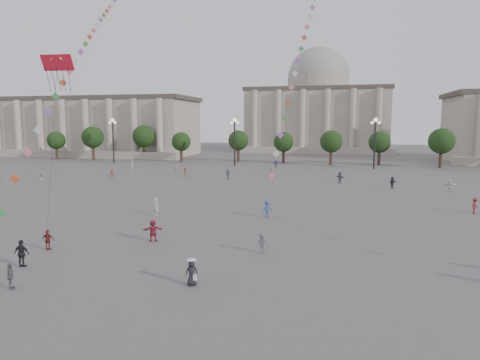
# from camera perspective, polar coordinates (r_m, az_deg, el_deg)

# --- Properties ---
(ground) EXTENTS (360.00, 360.00, 0.00)m
(ground) POSITION_cam_1_polar(r_m,az_deg,el_deg) (26.15, -5.63, -13.85)
(ground) COLOR #5A5755
(ground) RESTS_ON ground
(hall_west) EXTENTS (84.00, 26.22, 17.20)m
(hall_west) POSITION_cam_1_polar(r_m,az_deg,el_deg) (143.34, -22.37, 6.59)
(hall_west) COLOR gray
(hall_west) RESTS_ON ground
(hall_central) EXTENTS (48.30, 34.30, 35.50)m
(hall_central) POSITION_cam_1_polar(r_m,az_deg,el_deg) (152.51, 10.28, 9.25)
(hall_central) COLOR gray
(hall_central) RESTS_ON ground
(tree_row) EXTENTS (137.12, 5.12, 8.00)m
(tree_row) POSITION_cam_1_polar(r_m,az_deg,el_deg) (101.41, 8.67, 5.17)
(tree_row) COLOR #3A271D
(tree_row) RESTS_ON ground
(lamp_post_far_west) EXTENTS (2.00, 0.90, 10.65)m
(lamp_post_far_west) POSITION_cam_1_polar(r_m,az_deg,el_deg) (107.04, -16.60, 6.12)
(lamp_post_far_west) COLOR #262628
(lamp_post_far_west) RESTS_ON ground
(lamp_post_mid_west) EXTENTS (2.00, 0.90, 10.65)m
(lamp_post_mid_west) POSITION_cam_1_polar(r_m,az_deg,el_deg) (95.82, -0.72, 6.29)
(lamp_post_mid_west) COLOR #262628
(lamp_post_mid_west) RESTS_ON ground
(lamp_post_mid_east) EXTENTS (2.00, 0.90, 10.65)m
(lamp_post_mid_east) POSITION_cam_1_polar(r_m,az_deg,el_deg) (93.31, 17.57, 5.90)
(lamp_post_mid_east) COLOR #262628
(lamp_post_mid_east) RESTS_ON ground
(person_crowd_0) EXTENTS (1.10, 0.55, 1.82)m
(person_crowd_0) POSITION_cam_1_polar(r_m,az_deg,el_deg) (92.39, 4.79, 2.21)
(person_crowd_0) COLOR #3A4982
(person_crowd_0) RESTS_ON ground
(person_crowd_1) EXTENTS (1.02, 1.07, 1.74)m
(person_crowd_1) POSITION_cam_1_polar(r_m,az_deg,el_deg) (73.37, -24.94, 0.10)
(person_crowd_1) COLOR #BBBAB6
(person_crowd_1) RESTS_ON ground
(person_crowd_2) EXTENTS (1.16, 1.15, 1.61)m
(person_crowd_2) POSITION_cam_1_polar(r_m,az_deg,el_deg) (77.09, -16.71, 0.77)
(person_crowd_2) COLOR brown
(person_crowd_2) RESTS_ON ground
(person_crowd_4) EXTENTS (1.42, 1.65, 1.79)m
(person_crowd_4) POSITION_cam_1_polar(r_m,az_deg,el_deg) (77.46, 4.26, 1.17)
(person_crowd_4) COLOR #B1B1AD
(person_crowd_4) RESTS_ON ground
(person_crowd_6) EXTENTS (1.04, 0.68, 1.52)m
(person_crowd_6) POSITION_cam_1_polar(r_m,az_deg,el_deg) (31.86, 2.98, -8.42)
(person_crowd_6) COLOR #57575B
(person_crowd_6) RESTS_ON ground
(person_crowd_7) EXTENTS (1.70, 1.14, 1.76)m
(person_crowd_7) POSITION_cam_1_polar(r_m,az_deg,el_deg) (66.63, 26.15, -0.65)
(person_crowd_7) COLOR white
(person_crowd_7) RESTS_ON ground
(person_crowd_8) EXTENTS (1.16, 1.26, 1.70)m
(person_crowd_8) POSITION_cam_1_polar(r_m,az_deg,el_deg) (51.70, 28.83, -3.03)
(person_crowd_8) COLOR maroon
(person_crowd_8) RESTS_ON ground
(person_crowd_9) EXTENTS (1.41, 1.47, 1.67)m
(person_crowd_9) POSITION_cam_1_polar(r_m,az_deg,el_deg) (67.10, 19.65, -0.30)
(person_crowd_9) COLOR black
(person_crowd_9) RESTS_ON ground
(person_crowd_10) EXTENTS (0.66, 0.76, 1.76)m
(person_crowd_10) POSITION_cam_1_polar(r_m,az_deg,el_deg) (90.83, -14.16, 1.90)
(person_crowd_10) COLOR silver
(person_crowd_10) RESTS_ON ground
(person_crowd_12) EXTENTS (1.64, 1.59, 1.87)m
(person_crowd_12) POSITION_cam_1_polar(r_m,az_deg,el_deg) (69.79, 13.19, 0.31)
(person_crowd_12) COLOR #58585C
(person_crowd_12) RESTS_ON ground
(person_crowd_13) EXTENTS (0.83, 0.81, 1.92)m
(person_crowd_13) POSITION_cam_1_polar(r_m,az_deg,el_deg) (45.16, -11.07, -3.50)
(person_crowd_13) COLOR silver
(person_crowd_13) RESTS_ON ground
(person_crowd_16) EXTENTS (1.13, 0.70, 1.80)m
(person_crowd_16) POSITION_cam_1_polar(r_m,az_deg,el_deg) (73.20, -1.65, 0.82)
(person_crowd_16) COLOR slate
(person_crowd_16) RESTS_ON ground
(person_crowd_17) EXTENTS (0.82, 1.19, 1.69)m
(person_crowd_17) POSITION_cam_1_polar(r_m,az_deg,el_deg) (76.78, -7.29, 1.04)
(person_crowd_17) COLOR maroon
(person_crowd_17) RESTS_ON ground
(person_crowd_18) EXTENTS (1.09, 0.69, 1.61)m
(person_crowd_18) POSITION_cam_1_polar(r_m,az_deg,el_deg) (79.22, -8.50, 1.19)
(person_crowd_18) COLOR gray
(person_crowd_18) RESTS_ON ground
(tourist_0) EXTENTS (0.97, 0.50, 1.57)m
(tourist_0) POSITION_cam_1_polar(r_m,az_deg,el_deg) (35.70, -24.23, -7.29)
(tourist_0) COLOR maroon
(tourist_0) RESTS_ON ground
(tourist_2) EXTENTS (1.70, 1.23, 1.78)m
(tourist_2) POSITION_cam_1_polar(r_m,az_deg,el_deg) (35.62, -11.53, -6.62)
(tourist_2) COLOR #9E2B3A
(tourist_2) RESTS_ON ground
(tourist_3) EXTENTS (0.88, 0.94, 1.56)m
(tourist_3) POSITION_cam_1_polar(r_m,az_deg,el_deg) (28.56, -28.28, -11.21)
(tourist_3) COLOR slate
(tourist_3) RESTS_ON ground
(tourist_4) EXTENTS (1.11, 0.52, 1.84)m
(tourist_4) POSITION_cam_1_polar(r_m,az_deg,el_deg) (32.34, -27.09, -8.72)
(tourist_4) COLOR black
(tourist_4) RESTS_ON ground
(kite_flyer_1) EXTENTS (1.25, 1.28, 1.76)m
(kite_flyer_1) POSITION_cam_1_polar(r_m,az_deg,el_deg) (43.67, 3.65, -3.86)
(kite_flyer_1) COLOR #3A4E83
(kite_flyer_1) RESTS_ON ground
(hat_person) EXTENTS (0.90, 0.81, 1.69)m
(hat_person) POSITION_cam_1_polar(r_m,az_deg,el_deg) (25.97, -6.45, -12.06)
(hat_person) COLOR black
(hat_person) RESTS_ON ground
(dragon_kite) EXTENTS (2.53, 1.14, 12.67)m
(dragon_kite) POSITION_cam_1_polar(r_m,az_deg,el_deg) (31.86, -23.10, 12.85)
(dragon_kite) COLOR red
(dragon_kite) RESTS_ON ground
(kite_train_west) EXTENTS (21.50, 56.17, 70.57)m
(kite_train_west) POSITION_cam_1_polar(r_m,az_deg,el_deg) (60.72, -19.39, 17.00)
(kite_train_west) COLOR #3F3F3F
(kite_train_west) RESTS_ON ground
(kite_train_mid) EXTENTS (6.71, 38.58, 60.44)m
(kite_train_mid) POSITION_cam_1_polar(r_m,az_deg,el_deg) (65.12, 10.10, 22.59)
(kite_train_mid) COLOR #3F3F3F
(kite_train_mid) RESTS_ON ground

